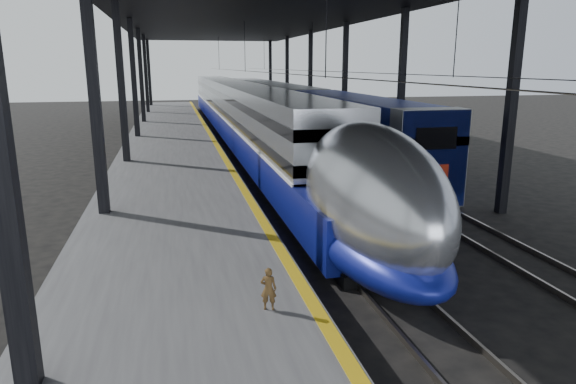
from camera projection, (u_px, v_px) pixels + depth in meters
name	position (u px, v px, depth m)	size (l,w,h in m)	color
ground	(305.00, 282.00, 14.30)	(160.00, 160.00, 0.00)	black
platform	(172.00, 153.00, 32.37)	(6.00, 80.00, 1.00)	#4C4C4F
yellow_strip	(216.00, 144.00, 32.85)	(0.30, 80.00, 0.01)	gold
rails	(295.00, 155.00, 34.19)	(6.52, 80.00, 0.16)	slate
canopy	(254.00, 11.00, 31.46)	(18.00, 75.00, 9.47)	black
tgv_train	(241.00, 114.00, 40.71)	(3.14, 65.20, 4.49)	#B4B6BB
second_train	(288.00, 108.00, 46.78)	(3.03, 56.05, 4.17)	navy
child	(268.00, 289.00, 10.46)	(0.33, 0.22, 0.91)	#4F371A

